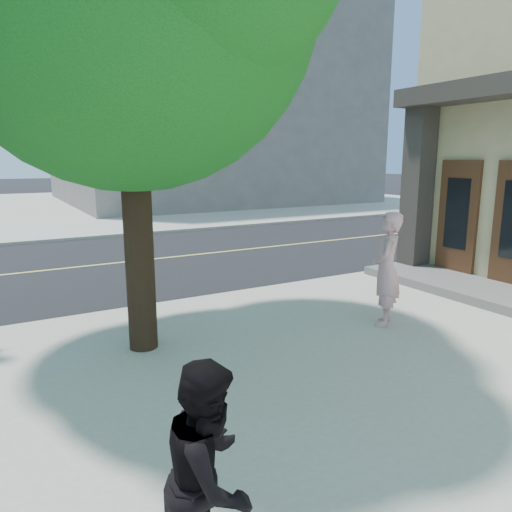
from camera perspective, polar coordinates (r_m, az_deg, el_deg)
sidewalk_ne at (r=32.86m, az=-6.48°, el=6.64°), size 29.00×25.00×0.12m
filler_ne at (r=33.67m, az=-6.29°, el=18.81°), size 18.00×16.00×14.00m
man_on_phone at (r=8.10m, az=15.39°, el=-1.52°), size 0.82×0.79×1.89m
pedestrian at (r=3.27m, az=-5.42°, el=-25.00°), size 0.95×0.95×1.56m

